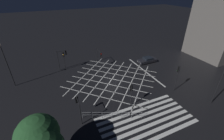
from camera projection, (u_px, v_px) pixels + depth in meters
ground_plane at (112, 79)px, 28.05m from camera, size 200.00×200.00×0.00m
road_markings at (130, 98)px, 23.32m from camera, size 18.53×23.02×0.01m
traffic_light_median_south at (131, 91)px, 20.61m from camera, size 0.36×0.39×3.60m
traffic_light_nw_main at (62, 56)px, 29.88m from camera, size 1.94×0.36×4.21m
traffic_light_median_north at (99, 54)px, 32.12m from camera, size 0.36×3.01×3.26m
traffic_light_sw_cross at (78, 105)px, 18.55m from camera, size 0.36×1.89×3.29m
traffic_light_nw_cross at (64, 57)px, 29.81m from camera, size 0.36×0.39×3.93m
traffic_light_se_cross at (178, 74)px, 23.53m from camera, size 0.36×0.39×4.47m
street_lamp_west at (6, 60)px, 23.77m from camera, size 0.41×0.41×7.64m
street_tree_near at (38, 135)px, 12.65m from camera, size 3.66×3.66×6.02m
waiting_car at (147, 60)px, 33.81m from camera, size 4.36×1.79×1.25m
pedestrian_railing at (112, 114)px, 19.41m from camera, size 7.12×3.21×1.05m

